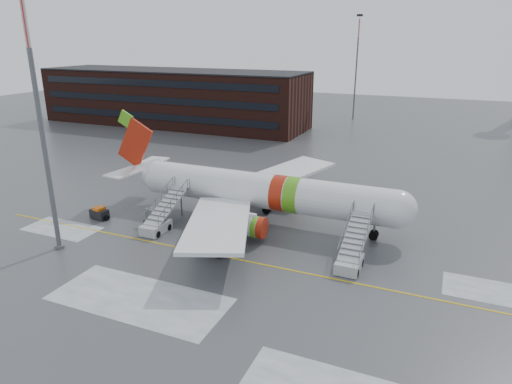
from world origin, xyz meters
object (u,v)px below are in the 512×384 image
at_px(light_mast_near, 41,123).
at_px(uld_container, 156,217).
at_px(baggage_tractor, 99,214).
at_px(airstair_fwd, 351,255).
at_px(airliner, 255,191).
at_px(airstair_aft, 160,220).
at_px(pushback_tug, 211,243).

bearing_deg(light_mast_near, uld_container, 59.48).
relative_size(baggage_tractor, light_mast_near, 0.12).
xyz_separation_m(airstair_fwd, baggage_tractor, (-28.19, -0.02, -0.49)).
bearing_deg(light_mast_near, airliner, 44.27).
bearing_deg(airstair_aft, pushback_tug, -17.72).
distance_m(airstair_fwd, airstair_aft, 20.13).
bearing_deg(uld_container, airstair_fwd, -2.90).
height_order(uld_container, baggage_tractor, uld_container).
bearing_deg(airstair_aft, airliner, 39.01).
bearing_deg(airstair_aft, airstair_fwd, 0.00).
bearing_deg(airstair_fwd, airstair_aft, 180.00).
bearing_deg(uld_container, airstair_aft, -40.20).
height_order(airliner, airstair_fwd, airliner).
bearing_deg(baggage_tractor, pushback_tug, -8.61).
relative_size(airstair_fwd, airstair_aft, 1.00).
bearing_deg(baggage_tractor, airstair_aft, 0.15).
relative_size(pushback_tug, baggage_tractor, 1.26).
distance_m(baggage_tractor, light_mast_near, 13.87).
xyz_separation_m(uld_container, light_mast_near, (-5.08, -8.62, 11.24)).
distance_m(airstair_aft, pushback_tug, 7.75).
height_order(uld_container, light_mast_near, light_mast_near).
xyz_separation_m(pushback_tug, uld_container, (-8.67, 3.44, 0.06)).
height_order(airliner, baggage_tractor, airliner).
distance_m(airstair_aft, baggage_tractor, 8.08).
xyz_separation_m(airliner, airstair_fwd, (12.06, -6.54, -2.35)).
bearing_deg(airliner, airstair_aft, -140.99).
xyz_separation_m(airstair_aft, light_mast_near, (-6.36, -7.53, 11.04)).
bearing_deg(pushback_tug, airstair_aft, 162.28).
distance_m(pushback_tug, uld_container, 9.32).
bearing_deg(pushback_tug, light_mast_near, -159.37).
relative_size(airstair_fwd, pushback_tug, 2.28).
relative_size(airstair_aft, pushback_tug, 2.28).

